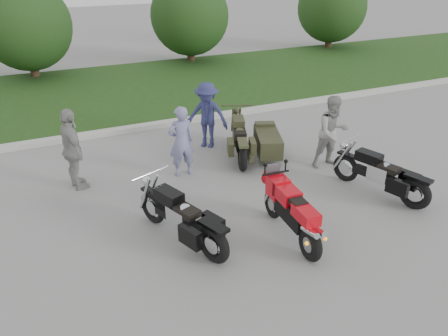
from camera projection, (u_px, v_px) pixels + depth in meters
name	position (u px, v px, depth m)	size (l,w,h in m)	color
ground	(241.00, 229.00, 8.59)	(80.00, 80.00, 0.00)	gray
curb	(155.00, 125.00, 13.44)	(60.00, 0.30, 0.15)	#BAB7AF
grass_strip	(124.00, 90.00, 16.82)	(60.00, 8.00, 0.14)	#31541D
tree_mid_left	(26.00, 25.00, 17.50)	(3.60, 3.60, 4.00)	#3F2B1C
tree_mid_right	(190.00, 16.00, 20.07)	(3.60, 3.60, 4.00)	#3F2B1C
tree_far_right	(332.00, 7.00, 23.02)	(3.60, 3.60, 4.00)	#3F2B1C
sportbike_red	(292.00, 211.00, 8.07)	(0.42, 2.09, 0.99)	black
cruiser_left	(185.00, 221.00, 7.97)	(1.05, 2.35, 0.94)	black
cruiser_right	(383.00, 176.00, 9.56)	(0.93, 2.29, 0.91)	black
cruiser_sidecar	(256.00, 141.00, 11.38)	(1.69, 2.34, 0.94)	black
person_stripe	(181.00, 141.00, 10.28)	(0.63, 0.42, 1.74)	#7B7CA7
person_grey	(333.00, 132.00, 10.69)	(0.89, 0.69, 1.82)	#9C9C96
person_denim	(207.00, 115.00, 11.79)	(1.17, 0.67, 1.81)	navy
person_back	(73.00, 150.00, 9.66)	(1.11, 0.46, 1.89)	#979692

